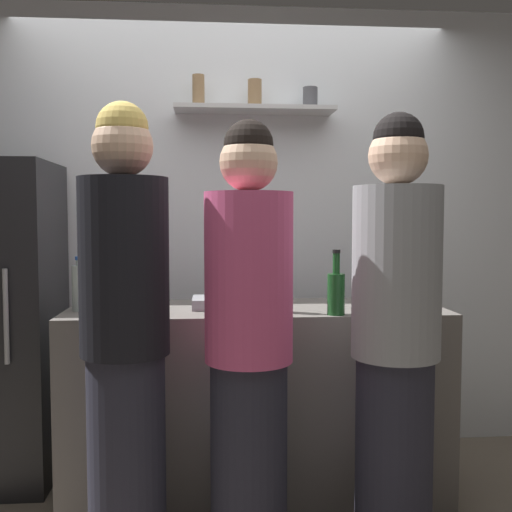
% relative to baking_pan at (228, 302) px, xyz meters
% --- Properties ---
extents(back_wall_assembly, '(4.80, 0.32, 2.60)m').
position_rel_baking_pan_xyz_m(back_wall_assembly, '(0.05, 0.70, 0.34)').
color(back_wall_assembly, white).
rests_on(back_wall_assembly, ground).
extents(counter, '(1.81, 0.61, 0.94)m').
position_rel_baking_pan_xyz_m(counter, '(0.14, -0.01, -0.49)').
color(counter, '#66605B').
rests_on(counter, ground).
extents(baking_pan, '(0.34, 0.24, 0.05)m').
position_rel_baking_pan_xyz_m(baking_pan, '(0.00, 0.00, 0.00)').
color(baking_pan, gray).
rests_on(baking_pan, counter).
extents(utensil_holder, '(0.10, 0.10, 0.22)m').
position_rel_baking_pan_xyz_m(utensil_holder, '(0.80, -0.09, 0.03)').
color(utensil_holder, '#B2B2B7').
rests_on(utensil_holder, counter).
extents(wine_bottle_dark_glass, '(0.07, 0.07, 0.30)m').
position_rel_baking_pan_xyz_m(wine_bottle_dark_glass, '(0.25, -0.17, 0.08)').
color(wine_bottle_dark_glass, black).
rests_on(wine_bottle_dark_glass, counter).
extents(wine_bottle_green_glass, '(0.08, 0.08, 0.29)m').
position_rel_baking_pan_xyz_m(wine_bottle_green_glass, '(0.48, -0.26, 0.08)').
color(wine_bottle_green_glass, '#19471E').
rests_on(wine_bottle_green_glass, counter).
extents(water_bottle_plastic, '(0.09, 0.09, 0.25)m').
position_rel_baking_pan_xyz_m(water_bottle_plastic, '(-0.68, -0.04, 0.09)').
color(water_bottle_plastic, silver).
rests_on(water_bottle_plastic, counter).
extents(person_grey_hoodie, '(0.34, 0.34, 1.77)m').
position_rel_baking_pan_xyz_m(person_grey_hoodie, '(0.63, -0.64, -0.08)').
color(person_grey_hoodie, '#262633').
rests_on(person_grey_hoodie, ground).
extents(person_blonde, '(0.34, 0.34, 1.81)m').
position_rel_baking_pan_xyz_m(person_blonde, '(-0.41, -0.58, -0.06)').
color(person_blonde, '#262633').
rests_on(person_blonde, ground).
extents(person_pink_top, '(0.34, 0.34, 1.74)m').
position_rel_baking_pan_xyz_m(person_pink_top, '(0.06, -0.61, -0.09)').
color(person_pink_top, '#262633').
rests_on(person_pink_top, ground).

